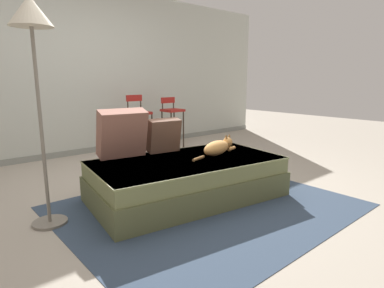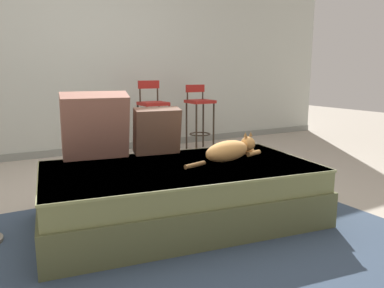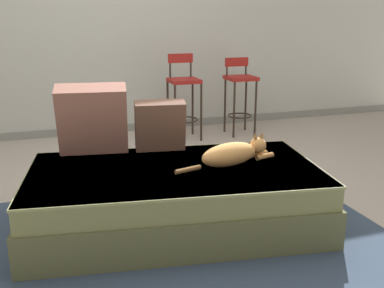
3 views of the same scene
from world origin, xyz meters
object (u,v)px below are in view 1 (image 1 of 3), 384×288
at_px(couch, 187,178).
at_px(throw_pillow_middle, 164,135).
at_px(cat, 218,147).
at_px(floor_lamp, 32,34).
at_px(bar_stool_near_window, 139,121).
at_px(bar_stool_by_doorway, 172,117).
at_px(throw_pillow_corner, 122,133).

height_order(couch, throw_pillow_middle, throw_pillow_middle).
height_order(cat, floor_lamp, floor_lamp).
distance_m(bar_stool_near_window, bar_stool_by_doorway, 0.68).
xyz_separation_m(couch, bar_stool_by_doorway, (1.39, 2.08, 0.33)).
relative_size(cat, floor_lamp, 0.41).
distance_m(throw_pillow_corner, throw_pillow_middle, 0.47).
bearing_deg(throw_pillow_middle, throw_pillow_corner, 171.63).
xyz_separation_m(cat, bar_stool_near_window, (0.33, 2.13, 0.05)).
xyz_separation_m(couch, bar_stool_near_window, (0.71, 2.08, 0.32)).
distance_m(throw_pillow_corner, cat, 1.00).
bearing_deg(floor_lamp, bar_stool_near_window, 42.32).
xyz_separation_m(bar_stool_near_window, floor_lamp, (-1.97, -1.79, 0.99)).
height_order(throw_pillow_corner, floor_lamp, floor_lamp).
height_order(throw_pillow_corner, bar_stool_near_window, bar_stool_near_window).
relative_size(bar_stool_near_window, bar_stool_by_doorway, 1.07).
relative_size(couch, throw_pillow_middle, 5.31).
xyz_separation_m(couch, throw_pillow_corner, (-0.45, 0.48, 0.45)).
relative_size(couch, bar_stool_by_doorway, 2.29).
xyz_separation_m(bar_stool_by_doorway, floor_lamp, (-2.65, -1.79, 0.98)).
distance_m(cat, bar_stool_near_window, 2.16).
relative_size(couch, throw_pillow_corner, 3.94).
bearing_deg(bar_stool_near_window, couch, -108.91).
distance_m(couch, throw_pillow_corner, 0.79).
height_order(throw_pillow_middle, bar_stool_near_window, bar_stool_near_window).
bearing_deg(throw_pillow_corner, floor_lamp, -166.60).
bearing_deg(throw_pillow_middle, couch, -91.83).
distance_m(throw_pillow_corner, bar_stool_near_window, 1.98).
height_order(throw_pillow_corner, bar_stool_by_doorway, throw_pillow_corner).
height_order(bar_stool_near_window, floor_lamp, floor_lamp).
bearing_deg(throw_pillow_corner, throw_pillow_middle, -8.37).
distance_m(cat, bar_stool_by_doorway, 2.36).
height_order(couch, bar_stool_by_doorway, bar_stool_by_doorway).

